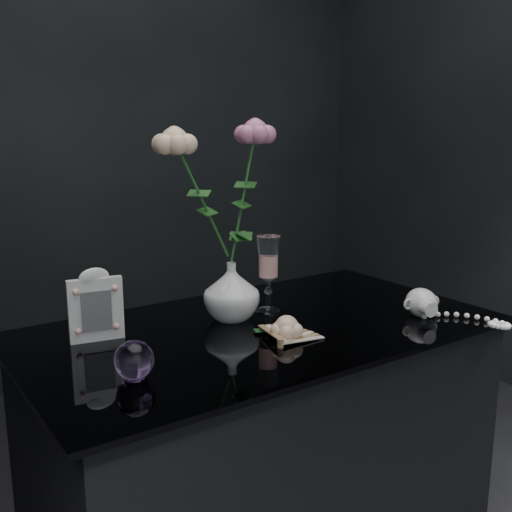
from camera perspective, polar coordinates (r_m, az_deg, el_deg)
table at (r=1.51m, az=0.51°, el=-20.40°), size 1.05×0.58×0.76m
vase at (r=1.37m, az=-2.35°, el=-3.38°), size 0.17×0.17×0.13m
wine_glass at (r=1.42m, az=1.18°, el=-1.77°), size 0.07×0.07×0.19m
picture_frame at (r=1.28m, az=-15.04°, el=-4.48°), size 0.13×0.11×0.16m
paperweight at (r=1.09m, az=-11.53°, el=-9.68°), size 0.09×0.09×0.07m
paper_fan at (r=1.22m, az=2.34°, el=-8.21°), size 0.26×0.23×0.02m
loose_rose at (r=1.26m, az=2.94°, el=-6.81°), size 0.15×0.18×0.05m
pearl_jar at (r=1.46m, az=15.50°, el=-4.18°), size 0.29×0.30×0.07m
roses at (r=1.30m, az=-3.45°, el=6.75°), size 0.28×0.11×0.37m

